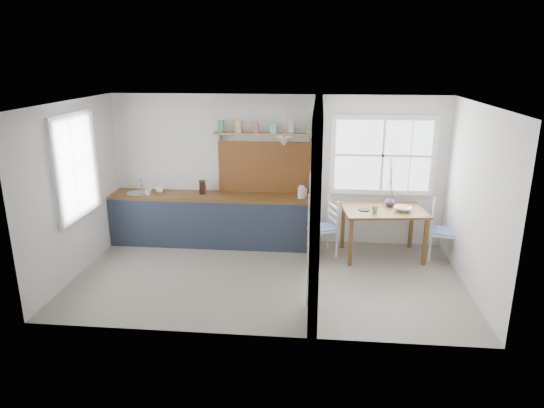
# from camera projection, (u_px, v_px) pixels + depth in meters

# --- Properties ---
(floor) EXTENTS (5.80, 3.20, 0.01)m
(floor) POSITION_uv_depth(u_px,v_px,m) (268.00, 277.00, 7.33)
(floor) COLOR gray
(floor) RESTS_ON ground
(ceiling) EXTENTS (5.80, 3.20, 0.01)m
(ceiling) POSITION_uv_depth(u_px,v_px,m) (267.00, 103.00, 6.57)
(ceiling) COLOR beige
(ceiling) RESTS_ON walls
(walls) EXTENTS (5.81, 3.21, 2.60)m
(walls) POSITION_uv_depth(u_px,v_px,m) (267.00, 195.00, 6.95)
(walls) COLOR beige
(walls) RESTS_ON floor
(partition) EXTENTS (0.12, 3.20, 2.60)m
(partition) POSITION_uv_depth(u_px,v_px,m) (316.00, 185.00, 6.90)
(partition) COLOR beige
(partition) RESTS_ON floor
(kitchen_window) EXTENTS (0.10, 1.16, 1.50)m
(kitchen_window) POSITION_uv_depth(u_px,v_px,m) (73.00, 167.00, 7.12)
(kitchen_window) COLOR white
(kitchen_window) RESTS_ON walls
(nook_window) EXTENTS (1.76, 0.10, 1.30)m
(nook_window) POSITION_uv_depth(u_px,v_px,m) (383.00, 156.00, 8.18)
(nook_window) COLOR white
(nook_window) RESTS_ON walls
(counter) EXTENTS (3.50, 0.60, 0.90)m
(counter) POSITION_uv_depth(u_px,v_px,m) (212.00, 219.00, 8.57)
(counter) COLOR brown
(counter) RESTS_ON floor
(sink) EXTENTS (0.40, 0.40, 0.02)m
(sink) POSITION_uv_depth(u_px,v_px,m) (138.00, 194.00, 8.54)
(sink) COLOR silver
(sink) RESTS_ON counter
(backsplash) EXTENTS (1.65, 0.03, 0.90)m
(backsplash) POSITION_uv_depth(u_px,v_px,m) (265.00, 167.00, 8.46)
(backsplash) COLOR brown
(backsplash) RESTS_ON walls
(shelf) EXTENTS (1.75, 0.20, 0.21)m
(shelf) POSITION_uv_depth(u_px,v_px,m) (265.00, 131.00, 8.19)
(shelf) COLOR #9D835A
(shelf) RESTS_ON walls
(pendant_lamp) EXTENTS (0.26, 0.26, 0.16)m
(pendant_lamp) POSITION_uv_depth(u_px,v_px,m) (284.00, 142.00, 7.86)
(pendant_lamp) COLOR white
(pendant_lamp) RESTS_ON ceiling
(utensil_rail) EXTENTS (0.02, 0.50, 0.02)m
(utensil_rail) POSITION_uv_depth(u_px,v_px,m) (311.00, 171.00, 7.71)
(utensil_rail) COLOR silver
(utensil_rail) RESTS_ON partition
(dining_table) EXTENTS (1.40, 1.02, 0.82)m
(dining_table) POSITION_uv_depth(u_px,v_px,m) (382.00, 233.00, 8.01)
(dining_table) COLOR brown
(dining_table) RESTS_ON floor
(chair_left) EXTENTS (0.57, 0.57, 0.97)m
(chair_left) POSITION_uv_depth(u_px,v_px,m) (321.00, 227.00, 8.06)
(chair_left) COLOR silver
(chair_left) RESTS_ON floor
(chair_right) EXTENTS (0.54, 0.54, 0.98)m
(chair_right) POSITION_uv_depth(u_px,v_px,m) (445.00, 231.00, 7.86)
(chair_right) COLOR silver
(chair_right) RESTS_ON floor
(kettle) EXTENTS (0.20, 0.17, 0.21)m
(kettle) POSITION_uv_depth(u_px,v_px,m) (302.00, 192.00, 8.21)
(kettle) COLOR white
(kettle) RESTS_ON counter
(mug_a) EXTENTS (0.15, 0.15, 0.11)m
(mug_a) POSITION_uv_depth(u_px,v_px,m) (148.00, 192.00, 8.37)
(mug_a) COLOR silver
(mug_a) RESTS_ON counter
(mug_b) EXTENTS (0.15, 0.15, 0.11)m
(mug_b) POSITION_uv_depth(u_px,v_px,m) (159.00, 190.00, 8.55)
(mug_b) COLOR white
(mug_b) RESTS_ON counter
(knife_block) EXTENTS (0.14, 0.17, 0.23)m
(knife_block) POSITION_uv_depth(u_px,v_px,m) (202.00, 187.00, 8.47)
(knife_block) COLOR #432214
(knife_block) RESTS_ON counter
(jar) EXTENTS (0.12, 0.12, 0.15)m
(jar) POSITION_uv_depth(u_px,v_px,m) (204.00, 190.00, 8.46)
(jar) COLOR #958152
(jar) RESTS_ON counter
(towel_magenta) EXTENTS (0.02, 0.03, 0.57)m
(towel_magenta) POSITION_uv_depth(u_px,v_px,m) (308.00, 238.00, 8.15)
(towel_magenta) COLOR #B20F42
(towel_magenta) RESTS_ON counter
(towel_orange) EXTENTS (0.02, 0.03, 0.55)m
(towel_orange) POSITION_uv_depth(u_px,v_px,m) (308.00, 241.00, 8.10)
(towel_orange) COLOR orange
(towel_orange) RESTS_ON counter
(bowl) EXTENTS (0.35, 0.35, 0.07)m
(bowl) POSITION_uv_depth(u_px,v_px,m) (403.00, 209.00, 7.80)
(bowl) COLOR white
(bowl) RESTS_ON dining_table
(table_cup) EXTENTS (0.15, 0.15, 0.10)m
(table_cup) POSITION_uv_depth(u_px,v_px,m) (375.00, 209.00, 7.73)
(table_cup) COLOR #75A66E
(table_cup) RESTS_ON dining_table
(plate) EXTENTS (0.24, 0.24, 0.02)m
(plate) POSITION_uv_depth(u_px,v_px,m) (364.00, 210.00, 7.85)
(plate) COLOR black
(plate) RESTS_ON dining_table
(vase) EXTENTS (0.20, 0.20, 0.18)m
(vase) POSITION_uv_depth(u_px,v_px,m) (390.00, 201.00, 8.03)
(vase) COLOR #4D3250
(vase) RESTS_ON dining_table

